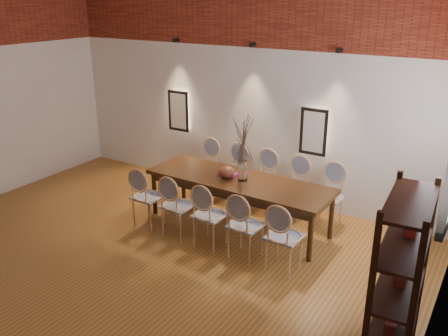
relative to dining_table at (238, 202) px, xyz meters
The scene contains 24 objects.
floor 2.42m from the dining_table, 104.95° to the right, with size 7.00×7.00×0.02m, color #986128.
wall_back 2.14m from the dining_table, 116.27° to the left, with size 7.00×0.10×4.00m, color silver.
wall_right 4.07m from the dining_table, 38.13° to the right, with size 0.10×7.00×4.00m, color silver.
niche_left 2.42m from the dining_table, 149.10° to the left, with size 0.36×0.06×0.66m, color #FFEAC6.
niche_right 1.62m from the dining_table, 59.14° to the left, with size 0.36×0.06×0.66m, color #FFEAC6.
spot_fixture_left 3.11m from the dining_table, 149.76° to the left, with size 0.08×0.08×0.10m, color black.
spot_fixture_mid 2.48m from the dining_table, 110.40° to the left, with size 0.08×0.08×0.10m, color black.
spot_fixture_right 2.64m from the dining_table, 48.58° to the left, with size 0.08×0.08×0.10m, color black.
dining_table is the anchor object (origin of this frame).
chair_near_a 1.34m from the dining_table, 148.16° to the right, with size 0.44×0.44×0.94m, color tan, non-canonical shape.
chair_near_b 0.93m from the dining_table, 128.74° to the right, with size 0.44×0.44×0.94m, color tan, non-canonical shape.
chair_near_c 0.74m from the dining_table, 91.24° to the right, with size 0.44×0.44×0.94m, color tan, non-canonical shape.
chair_near_d 0.93m from the dining_table, 53.74° to the right, with size 0.44×0.44×0.94m, color tan, non-canonical shape.
chair_near_e 1.34m from the dining_table, 34.33° to the right, with size 0.44×0.44×0.94m, color tan, non-canonical shape.
chair_far_a 1.34m from the dining_table, 145.67° to the left, with size 0.44×0.44×0.94m, color tan, non-canonical shape.
chair_far_b 0.93m from the dining_table, 126.26° to the left, with size 0.44×0.44×0.94m, color tan, non-canonical shape.
chair_far_c 0.74m from the dining_table, 88.76° to the left, with size 0.44×0.44×0.94m, color tan, non-canonical shape.
chair_far_d 0.93m from the dining_table, 51.26° to the left, with size 0.44×0.44×0.94m, color tan, non-canonical shape.
chair_far_e 1.34m from the dining_table, 31.84° to the left, with size 0.44×0.44×0.94m, color tan, non-canonical shape.
vase 0.53m from the dining_table, ahead, with size 0.14×0.14×0.30m, color silver.
dried_branches 0.98m from the dining_table, ahead, with size 0.50×0.50×0.70m, color #432F25, non-canonical shape.
bowl 0.50m from the dining_table, 164.90° to the right, with size 0.24×0.24×0.18m, color maroon.
book 0.45m from the dining_table, 162.90° to the left, with size 0.26×0.18×0.03m, color #93137F.
shelving_rack 3.26m from the dining_table, 34.13° to the right, with size 0.38×1.00×1.80m, color black, non-canonical shape.
Camera 1 is at (3.84, -3.29, 3.32)m, focal length 38.00 mm.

